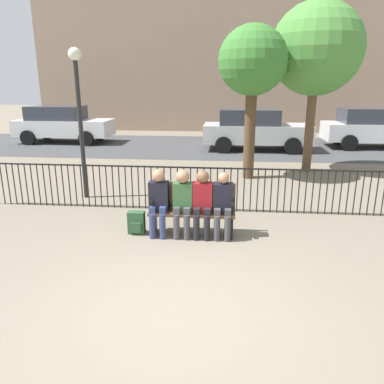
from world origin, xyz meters
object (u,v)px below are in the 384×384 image
seated_person_3 (223,202)px  lamp_post (78,100)px  seated_person_2 (203,200)px  parked_car_2 (375,127)px  tree_0 (253,63)px  park_bench (192,208)px  parked_car_1 (255,129)px  backpack (136,223)px  tree_1 (316,50)px  seated_person_0 (159,199)px  seated_person_1 (183,199)px  parked_car_0 (62,124)px

seated_person_3 → lamp_post: lamp_post is taller
seated_person_2 → parked_car_2: parked_car_2 is taller
seated_person_3 → tree_0: (0.65, 4.37, 2.47)m
tree_0 → lamp_post: (-3.92, -2.29, -0.87)m
park_bench → parked_car_1: size_ratio=0.36×
backpack → tree_1: 7.53m
park_bench → parked_car_2: size_ratio=0.36×
seated_person_0 → seated_person_2: (0.77, -0.00, -0.00)m
tree_0 → backpack: bearing=-116.8°
seated_person_1 → lamp_post: lamp_post is taller
seated_person_1 → lamp_post: 3.66m
seated_person_1 → tree_0: (1.36, 4.37, 2.43)m
seated_person_3 → parked_car_2: (6.06, 10.00, 0.19)m
tree_0 → parked_car_0: bearing=144.3°
parked_car_2 → seated_person_1: bearing=-124.1°
park_bench → tree_0: 5.13m
seated_person_2 → lamp_post: 3.91m
parked_car_0 → parked_car_2: 13.43m
seated_person_2 → parked_car_2: size_ratio=0.28×
parked_car_1 → parked_car_2: 5.06m
seated_person_1 → park_bench: bearing=38.3°
seated_person_1 → backpack: seated_person_1 is taller
seated_person_0 → seated_person_1: 0.42m
backpack → tree_0: (2.20, 4.35, 2.92)m
seated_person_3 → parked_car_0: size_ratio=0.28×
tree_0 → parked_car_1: size_ratio=0.98×
park_bench → seated_person_3: bearing=-13.4°
seated_person_3 → lamp_post: size_ratio=0.35×
tree_0 → parked_car_0: 10.14m
seated_person_2 → lamp_post: lamp_post is taller
park_bench → seated_person_1: size_ratio=1.26×
seated_person_3 → tree_0: 5.06m
parked_car_0 → tree_0: bearing=-35.7°
tree_1 → backpack: bearing=-126.7°
seated_person_1 → parked_car_1: size_ratio=0.29×
tree_0 → seated_person_0: bearing=-112.2°
seated_person_0 → seated_person_3: bearing=-0.1°
park_bench → parked_car_1: parked_car_1 is taller
seated_person_1 → parked_car_2: parked_car_2 is taller
seated_person_3 → lamp_post: 4.19m
lamp_post → parked_car_1: 8.31m
backpack → parked_car_0: parked_car_0 is taller
parked_car_0 → seated_person_0: bearing=-58.4°
lamp_post → parked_car_1: bearing=57.7°
lamp_post → parked_car_2: lamp_post is taller
seated_person_0 → backpack: seated_person_0 is taller
park_bench → tree_1: (3.03, 5.31, 3.03)m
park_bench → seated_person_0: seated_person_0 is taller
park_bench → parked_car_0: 12.13m
backpack → tree_1: tree_1 is taller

